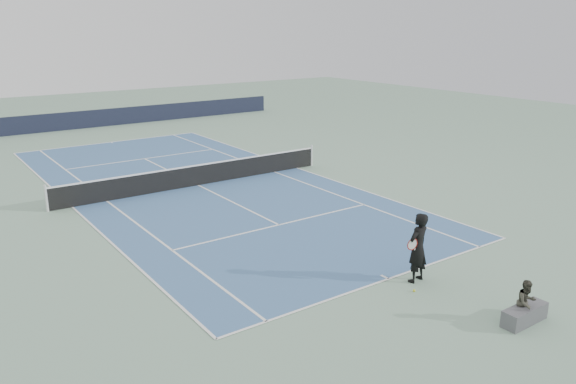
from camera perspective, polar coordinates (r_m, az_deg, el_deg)
ground at (r=25.44m, az=-9.10°, el=0.66°), size 80.00×80.00×0.00m
court_surface at (r=25.44m, az=-9.10°, el=0.67°), size 10.97×23.77×0.01m
tennis_net at (r=25.31m, az=-9.15°, el=1.76°), size 12.90×0.10×1.07m
windscreen_far at (r=41.81m, az=-20.23°, el=6.90°), size 30.00×0.25×1.20m
tennis_player at (r=15.93m, az=13.03°, el=-5.53°), size 0.87×0.65×2.00m
tennis_ball at (r=15.67m, az=12.69°, el=-9.75°), size 0.07×0.07×0.07m
spectator_bench at (r=14.83m, az=22.97°, el=-10.81°), size 1.38×0.72×1.13m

